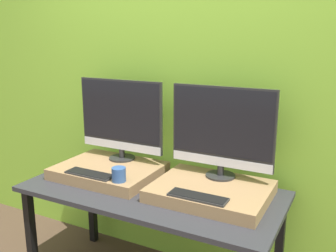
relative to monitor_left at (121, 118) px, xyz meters
name	(u,v)px	position (x,y,z in m)	size (l,w,h in m)	color
wall_back	(183,86)	(0.37, 0.22, 0.21)	(8.00, 0.04, 2.60)	#8CC638
workbench	(152,200)	(0.37, -0.22, -0.44)	(1.59, 0.74, 0.71)	#2D2D33
wooden_riser_left	(109,171)	(0.00, -0.16, -0.33)	(0.66, 0.52, 0.07)	#99754C
monitor_left	(121,118)	(0.00, 0.00, 0.00)	(0.64, 0.18, 0.56)	#282828
keyboard_left	(90,174)	(0.00, -0.35, -0.29)	(0.32, 0.10, 0.01)	#2D2D2D
mug	(119,174)	(0.22, -0.35, -0.26)	(0.08, 0.08, 0.09)	#335693
wooden_riser_right	(211,191)	(0.73, -0.16, -0.33)	(0.66, 0.52, 0.07)	#99754C
monitor_right	(222,130)	(0.73, 0.00, 0.00)	(0.64, 0.18, 0.56)	#282828
keyboard_right	(198,197)	(0.73, -0.35, -0.29)	(0.32, 0.10, 0.01)	#2D2D2D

